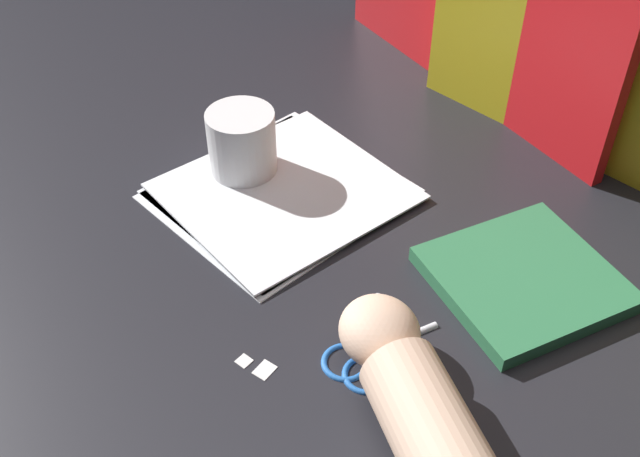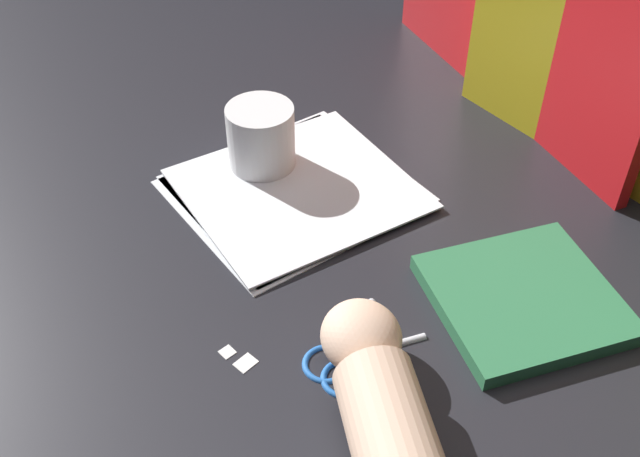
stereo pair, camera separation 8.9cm
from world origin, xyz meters
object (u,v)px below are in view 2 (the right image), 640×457
Objects in this scene: paper_stack at (295,189)px; scissors at (347,360)px; book_closed at (524,298)px; hand_forearm at (392,437)px; mug at (261,139)px.

paper_stack is 2.16× the size of scissors.
book_closed is at bearing 80.51° from scissors.
book_closed is 0.23m from scissors.
mug is at bearing 165.86° from hand_forearm.
paper_stack is 3.21× the size of mug.
scissors is (0.29, -0.10, 0.00)m from paper_stack.
hand_forearm is at bearing -14.14° from mug.
paper_stack is 0.09m from mug.
hand_forearm is (0.41, -0.13, 0.04)m from paper_stack.
scissors is at bearing -19.68° from paper_stack.
mug is (-0.40, -0.13, 0.04)m from book_closed.
mug reaches higher than book_closed.
mug is at bearing -170.25° from paper_stack.
hand_forearm reaches higher than book_closed.
paper_stack is 0.43m from hand_forearm.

